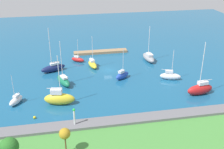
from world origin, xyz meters
TOP-DOWN VIEW (x-y plane):
  - water at (0.00, 0.00)m, footprint 160.00×160.00m
  - pier_dock at (0.00, -15.39)m, footprint 19.12×2.72m
  - breakwater at (0.00, 29.20)m, footprint 68.97×3.33m
  - shoreline_park at (0.00, 37.43)m, footprint 58.96×13.31m
  - harbor_beacon at (12.03, 29.20)m, footprint 0.56×0.56m
  - park_tree_midwest at (14.08, 36.79)m, footprint 2.01×2.01m
  - park_tree_mideast at (23.26, 37.98)m, footprint 3.20×3.20m
  - sailboat_yellow_lone_south at (4.39, -3.17)m, footprint 3.12×6.27m
  - sailboat_white_mid_basin at (25.33, 15.84)m, footprint 3.72×4.84m
  - sailboat_red_off_beacon at (-20.51, 19.78)m, footprint 7.32×3.01m
  - sailboat_blue_far_south at (-2.96, 6.89)m, footprint 5.05×4.29m
  - sailboat_green_along_channel at (13.76, 7.64)m, footprint 4.63×7.26m
  - sailboat_gray_by_breakwater at (-14.65, -5.00)m, footprint 3.32×7.75m
  - sailboat_navy_far_north at (16.56, -1.99)m, footprint 7.86×4.85m
  - sailboat_yellow_lone_north at (15.02, 18.09)m, footprint 7.68×3.71m
  - sailboat_white_near_pier at (-16.37, 9.94)m, footprint 6.15×3.67m
  - sailboat_red_outer_mooring at (8.68, -8.58)m, footprint 4.65×3.82m
  - mooring_buoy_yellow at (20.59, 23.32)m, footprint 0.62×0.62m

SIDE VIEW (x-z plane):
  - water at x=0.00m, z-range 0.00..0.00m
  - mooring_buoy_yellow at x=20.59m, z-range 0.00..0.62m
  - pier_dock at x=0.00m, z-range 0.00..0.87m
  - shoreline_park at x=0.00m, z-range 0.00..0.90m
  - breakwater at x=0.00m, z-range 0.00..1.46m
  - sailboat_red_outer_mooring at x=8.68m, z-range -3.00..4.68m
  - sailboat_white_mid_basin at x=25.33m, z-range -2.91..4.81m
  - sailboat_yellow_lone_south at x=4.39m, z-range -4.10..6.13m
  - sailboat_blue_far_south at x=-2.96m, z-range -3.46..5.70m
  - sailboat_white_near_pier at x=-16.37m, z-range -3.37..5.63m
  - sailboat_gray_by_breakwater at x=-14.65m, z-range -4.68..7.09m
  - sailboat_navy_far_north at x=16.56m, z-range -5.62..8.08m
  - sailboat_green_along_channel at x=13.76m, z-range -4.97..7.46m
  - sailboat_red_off_beacon at x=-20.51m, z-range -5.48..8.64m
  - sailboat_yellow_lone_north at x=15.02m, z-range -4.60..7.94m
  - harbor_beacon at x=12.03m, z-range 1.75..5.48m
  - park_tree_mideast at x=23.26m, z-range 1.85..6.99m
  - park_tree_midwest at x=14.08m, z-range 2.36..7.42m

